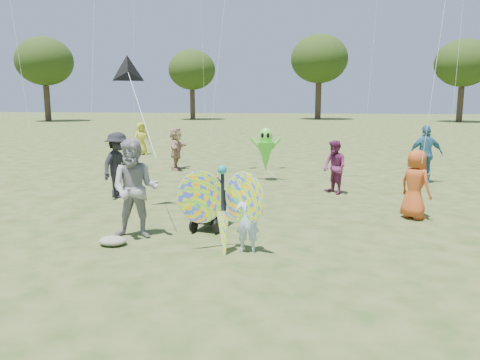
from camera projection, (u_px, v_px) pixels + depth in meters
The scene contains 15 objects.
ground at pixel (238, 261), 7.78m from camera, with size 160.00×160.00×0.00m, color #51592B.
child_girl at pixel (247, 220), 8.14m from camera, with size 0.41×0.27×1.13m, color #B4D2FF.
adult_man at pixel (135, 189), 8.90m from camera, with size 0.93×0.73×1.92m, color gray.
grey_bag at pixel (113, 241), 8.59m from camera, with size 0.51×0.42×0.16m, color gray.
crowd_a at pixel (415, 185), 10.39m from camera, with size 0.76×0.49×1.55m, color #BA4C1D.
crowd_b at pixel (118, 165), 12.67m from camera, with size 1.14×0.66×1.77m, color black.
crowd_c at pixel (426, 154), 14.85m from camera, with size 1.08×0.45×1.84m, color teal.
crowd_d at pixel (176, 148), 17.68m from camera, with size 1.50×0.48×1.62m, color tan.
crowd_e at pixel (335, 167), 13.12m from camera, with size 0.74×0.58×1.52m, color #6E2451.
crowd_g at pixel (141, 139), 22.44m from camera, with size 0.75×0.49×1.53m, color gold.
jogging_stroller at pixel (209, 199), 9.65m from camera, with size 0.66×1.11×1.09m.
butterfly_kite at pixel (223, 209), 8.08m from camera, with size 1.74×0.75×1.74m.
delta_kite_rig at pixel (128, 73), 10.75m from camera, with size 1.77×2.40×2.14m.
alien_kite at pixel (266, 151), 15.23m from camera, with size 1.12×0.69×1.74m.
tree_line at pixel (336, 59), 49.89m from camera, with size 91.78×33.60×10.79m.
Camera 1 is at (1.13, -7.34, 2.66)m, focal length 35.00 mm.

